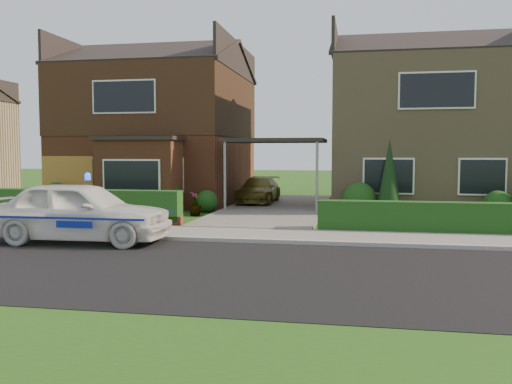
# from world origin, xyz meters

# --- Properties ---
(ground) EXTENTS (120.00, 120.00, 0.00)m
(ground) POSITION_xyz_m (0.00, 0.00, 0.00)
(ground) COLOR #204E15
(ground) RESTS_ON ground
(road) EXTENTS (60.00, 6.00, 0.02)m
(road) POSITION_xyz_m (0.00, 0.00, 0.00)
(road) COLOR black
(road) RESTS_ON ground
(kerb) EXTENTS (60.00, 0.16, 0.12)m
(kerb) POSITION_xyz_m (0.00, 3.05, 0.06)
(kerb) COLOR #9E9993
(kerb) RESTS_ON ground
(sidewalk) EXTENTS (60.00, 2.00, 0.10)m
(sidewalk) POSITION_xyz_m (0.00, 4.10, 0.05)
(sidewalk) COLOR slate
(sidewalk) RESTS_ON ground
(grass_verge) EXTENTS (60.00, 4.00, 0.01)m
(grass_verge) POSITION_xyz_m (0.00, -5.00, 0.00)
(grass_verge) COLOR #204E15
(grass_verge) RESTS_ON ground
(driveway) EXTENTS (3.80, 12.00, 0.12)m
(driveway) POSITION_xyz_m (0.00, 11.00, 0.06)
(driveway) COLOR #666059
(driveway) RESTS_ON ground
(house_left) EXTENTS (7.50, 9.53, 7.25)m
(house_left) POSITION_xyz_m (-5.78, 13.90, 3.81)
(house_left) COLOR brown
(house_left) RESTS_ON ground
(house_right) EXTENTS (7.50, 8.06, 7.25)m
(house_right) POSITION_xyz_m (5.80, 13.99, 3.66)
(house_right) COLOR #937C5A
(house_right) RESTS_ON ground
(carport_link) EXTENTS (3.80, 3.00, 2.77)m
(carport_link) POSITION_xyz_m (0.00, 10.95, 2.66)
(carport_link) COLOR black
(carport_link) RESTS_ON ground
(garage_door) EXTENTS (2.20, 0.10, 2.10)m
(garage_door) POSITION_xyz_m (-8.25, 9.96, 1.05)
(garage_door) COLOR brown
(garage_door) RESTS_ON ground
(dwarf_wall) EXTENTS (7.70, 0.25, 0.36)m
(dwarf_wall) POSITION_xyz_m (-5.80, 5.30, 0.18)
(dwarf_wall) COLOR brown
(dwarf_wall) RESTS_ON ground
(hedge_left) EXTENTS (7.50, 0.55, 0.90)m
(hedge_left) POSITION_xyz_m (-5.80, 5.45, 0.00)
(hedge_left) COLOR #1C3E13
(hedge_left) RESTS_ON ground
(hedge_right) EXTENTS (7.50, 0.55, 0.80)m
(hedge_right) POSITION_xyz_m (5.80, 5.35, 0.00)
(hedge_right) COLOR #1C3E13
(hedge_right) RESTS_ON ground
(shrub_left_far) EXTENTS (1.08, 1.08, 1.08)m
(shrub_left_far) POSITION_xyz_m (-8.50, 9.50, 0.54)
(shrub_left_far) COLOR #1C3E13
(shrub_left_far) RESTS_ON ground
(shrub_left_mid) EXTENTS (1.32, 1.32, 1.32)m
(shrub_left_mid) POSITION_xyz_m (-4.00, 9.30, 0.66)
(shrub_left_mid) COLOR #1C3E13
(shrub_left_mid) RESTS_ON ground
(shrub_left_near) EXTENTS (0.84, 0.84, 0.84)m
(shrub_left_near) POSITION_xyz_m (-2.40, 9.60, 0.42)
(shrub_left_near) COLOR #1C3E13
(shrub_left_near) RESTS_ON ground
(shrub_right_near) EXTENTS (1.20, 1.20, 1.20)m
(shrub_right_near) POSITION_xyz_m (3.20, 9.40, 0.60)
(shrub_right_near) COLOR #1C3E13
(shrub_right_near) RESTS_ON ground
(shrub_right_mid) EXTENTS (0.96, 0.96, 0.96)m
(shrub_right_mid) POSITION_xyz_m (7.80, 9.50, 0.48)
(shrub_right_mid) COLOR #1C3E13
(shrub_right_mid) RESTS_ON ground
(conifer_a) EXTENTS (0.90, 0.90, 2.60)m
(conifer_a) POSITION_xyz_m (4.20, 9.20, 1.30)
(conifer_a) COLOR black
(conifer_a) RESTS_ON ground
(police_car) EXTENTS (4.13, 4.54, 1.69)m
(police_car) POSITION_xyz_m (-3.61, 2.40, 0.77)
(police_car) COLOR silver
(police_car) RESTS_ON ground
(driveway_car) EXTENTS (1.51, 3.69, 1.07)m
(driveway_car) POSITION_xyz_m (-1.00, 12.80, 0.65)
(driveway_car) COLOR brown
(driveway_car) RESTS_ON driveway
(potted_plant_a) EXTENTS (0.47, 0.36, 0.80)m
(potted_plant_a) POSITION_xyz_m (-3.76, 9.00, 0.40)
(potted_plant_a) COLOR gray
(potted_plant_a) RESTS_ON ground
(potted_plant_b) EXTENTS (0.57, 0.56, 0.81)m
(potted_plant_b) POSITION_xyz_m (-5.99, 6.08, 0.40)
(potted_plant_b) COLOR gray
(potted_plant_b) RESTS_ON ground
(potted_plant_c) EXTENTS (0.55, 0.55, 0.84)m
(potted_plant_c) POSITION_xyz_m (-2.50, 8.42, 0.42)
(potted_plant_c) COLOR gray
(potted_plant_c) RESTS_ON ground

